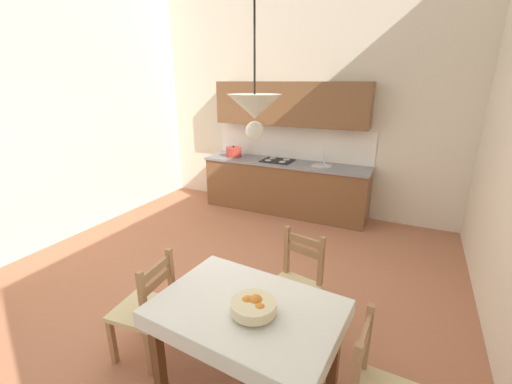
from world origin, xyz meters
TOP-DOWN VIEW (x-y plane):
  - ground_plane at (0.00, 0.00)m, footprint 5.85×6.29m
  - wall_back at (0.00, 2.90)m, footprint 5.85×0.12m
  - wall_left at (-2.69, 0.00)m, footprint 0.12×6.29m
  - kitchen_cabinetry at (-0.14, 2.57)m, footprint 2.86×0.63m
  - dining_table at (0.94, -0.98)m, footprint 1.32×0.96m
  - dining_chair_tv_side at (0.04, -1.02)m, footprint 0.46×0.46m
  - dining_chair_kitchen_side at (1.01, -0.18)m, footprint 0.50×0.50m
  - fruit_bowl at (1.02, -1.03)m, footprint 0.30×0.30m
  - pendant_lamp at (0.94, -0.85)m, footprint 0.32×0.32m

SIDE VIEW (x-z plane):
  - ground_plane at x=0.00m, z-range -0.10..0.00m
  - dining_chair_tv_side at x=0.04m, z-range -0.02..0.91m
  - dining_chair_kitchen_side at x=1.01m, z-range -0.02..0.91m
  - dining_table at x=0.94m, z-range 0.23..0.99m
  - fruit_bowl at x=1.02m, z-range 0.75..0.87m
  - kitchen_cabinetry at x=-0.14m, z-range -0.24..1.96m
  - wall_back at x=0.00m, z-range 0.00..4.08m
  - wall_left at x=-2.69m, z-range 0.00..4.08m
  - pendant_lamp at x=0.94m, z-range 1.65..2.46m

